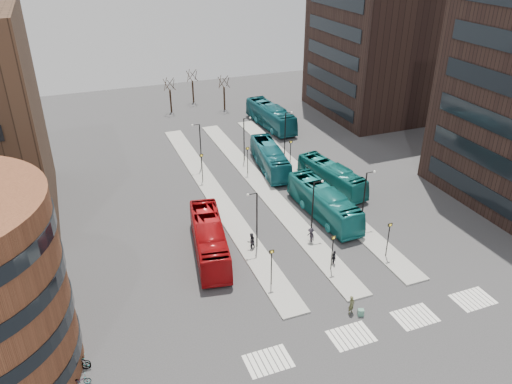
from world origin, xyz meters
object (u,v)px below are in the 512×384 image
object	(u,v)px
teal_bus_a	(324,202)
teal_bus_c	(331,176)
commuter_b	(334,258)
bicycle_far	(78,362)
commuter_a	(251,241)
red_bus	(209,239)
suitcase	(361,312)
bicycle_near	(80,381)
teal_bus_b	(270,158)
traveller	(352,305)
teal_bus_d	(271,116)
commuter_c	(311,236)
bicycle_mid	(78,364)

from	to	relation	value
teal_bus_a	teal_bus_c	world-z (taller)	teal_bus_a
teal_bus_a	commuter_b	xyz separation A→B (m)	(-3.41, -8.50, -0.88)
teal_bus_c	bicycle_far	size ratio (longest dim) A/B	5.79
teal_bus_c	commuter_a	distance (m)	16.45
teal_bus_a	commuter_b	size ratio (longest dim) A/B	7.63
red_bus	suitcase	bearing A→B (deg)	-45.66
red_bus	bicycle_far	size ratio (longest dim) A/B	6.29
bicycle_near	commuter_a	bearing A→B (deg)	-50.55
teal_bus_a	teal_bus_c	distance (m)	7.05
red_bus	teal_bus_b	size ratio (longest dim) A/B	1.03
traveller	bicycle_far	distance (m)	21.45
commuter_b	bicycle_far	world-z (taller)	commuter_b
traveller	commuter_b	bearing A→B (deg)	50.63
red_bus	teal_bus_d	distance (m)	36.01
bicycle_near	commuter_b	bearing A→B (deg)	-69.73
teal_bus_a	suitcase	bearing A→B (deg)	-110.03
suitcase	red_bus	bearing A→B (deg)	146.94
commuter_b	teal_bus_d	bearing A→B (deg)	3.78
suitcase	traveller	distance (m)	0.98
suitcase	traveller	xyz separation A→B (m)	(-0.60, 0.55, 0.54)
commuter_c	bicycle_near	xyz separation A→B (m)	(-22.96, -10.09, -0.45)
suitcase	teal_bus_b	world-z (taller)	teal_bus_b
teal_bus_c	commuter_a	xyz separation A→B (m)	(-13.83, -8.89, -0.62)
commuter_c	bicycle_far	distance (m)	24.44
teal_bus_d	commuter_a	world-z (taller)	teal_bus_d
teal_bus_c	commuter_b	distance (m)	16.10
teal_bus_d	bicycle_mid	bearing A→B (deg)	-131.73
commuter_a	bicycle_near	bearing A→B (deg)	20.64
teal_bus_c	teal_bus_d	world-z (taller)	teal_bus_d
traveller	teal_bus_b	bearing A→B (deg)	58.39
red_bus	bicycle_near	size ratio (longest dim) A/B	7.74
commuter_b	teal_bus_b	bearing A→B (deg)	10.61
teal_bus_a	traveller	xyz separation A→B (m)	(-5.36, -14.91, -0.82)
suitcase	teal_bus_b	bearing A→B (deg)	104.64
teal_bus_a	commuter_c	xyz separation A→B (m)	(-3.74, -4.36, -0.82)
teal_bus_c	traveller	distance (m)	22.71
commuter_c	teal_bus_d	bearing A→B (deg)	159.28
commuter_b	bicycle_mid	bearing A→B (deg)	118.46
bicycle_mid	red_bus	bearing A→B (deg)	-36.22
teal_bus_a	teal_bus_b	distance (m)	13.34
teal_bus_c	bicycle_mid	xyz separation A→B (m)	(-30.84, -18.72, -0.97)
teal_bus_b	commuter_a	world-z (taller)	teal_bus_b
red_bus	teal_bus_d	xyz separation A→B (m)	(19.22, 30.45, 0.13)
teal_bus_a	teal_bus_d	distance (m)	28.60
suitcase	teal_bus_b	distance (m)	29.07
teal_bus_a	teal_bus_b	world-z (taller)	teal_bus_a
teal_bus_b	commuter_c	bearing A→B (deg)	-91.82
red_bus	teal_bus_b	bearing A→B (deg)	60.47
teal_bus_b	teal_bus_d	size ratio (longest dim) A/B	0.90
suitcase	bicycle_near	bearing A→B (deg)	-160.07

